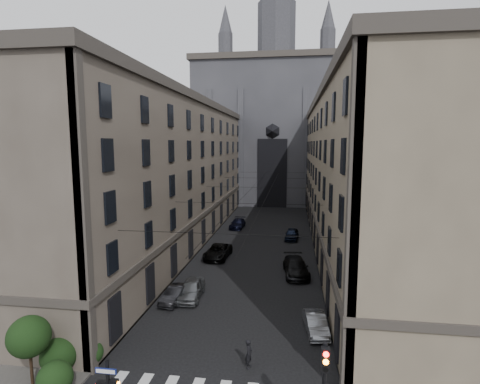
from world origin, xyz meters
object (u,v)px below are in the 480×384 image
at_px(car_right_near, 316,323).
at_px(car_right_midfar, 296,267).
at_px(car_left_near, 191,289).
at_px(car_right_far, 292,234).
at_px(car_left_midnear, 175,294).
at_px(car_left_far, 238,224).
at_px(car_right_midnear, 296,271).
at_px(pedestrian, 249,354).
at_px(gothic_tower, 275,123).
at_px(car_left_midfar, 218,252).

bearing_deg(car_right_near, car_right_midfar, 89.34).
distance_m(car_left_near, car_right_far, 22.66).
relative_size(car_left_midnear, car_right_near, 1.00).
bearing_deg(car_left_midnear, car_left_far, 94.80).
bearing_deg(car_left_far, car_right_near, -69.24).
bearing_deg(car_right_midfar, car_right_near, -90.54).
height_order(car_right_midnear, pedestrian, pedestrian).
bearing_deg(car_left_near, gothic_tower, 83.27).
xyz_separation_m(car_left_midfar, car_right_far, (8.40, 9.71, -0.02)).
distance_m(car_right_far, pedestrian, 30.34).
xyz_separation_m(car_left_midfar, car_right_midnear, (8.87, -4.92, -0.12)).
relative_size(car_right_midfar, pedestrian, 3.25).
distance_m(car_right_midfar, car_right_far, 14.10).
bearing_deg(car_left_midfar, car_right_far, 52.65).
relative_size(car_left_midnear, car_right_midfar, 0.69).
bearing_deg(car_right_far, car_left_midnear, -109.30).
height_order(car_left_near, car_left_midnear, car_left_near).
xyz_separation_m(car_left_far, car_right_near, (10.16, -31.25, -0.06)).
distance_m(car_right_near, car_right_midfar, 11.44).
distance_m(gothic_tower, car_right_midnear, 54.34).
bearing_deg(car_left_midnear, gothic_tower, 91.93).
xyz_separation_m(car_left_near, car_right_midfar, (8.86, 6.96, 0.04)).
xyz_separation_m(car_left_far, car_right_midnear, (8.87, -20.43, -0.07)).
height_order(car_left_midfar, car_left_far, car_left_midfar).
relative_size(car_left_midfar, car_right_midnear, 1.19).
distance_m(car_right_midfar, pedestrian, 16.40).
height_order(gothic_tower, car_right_near, gothic_tower).
height_order(gothic_tower, car_left_midfar, gothic_tower).
relative_size(car_left_near, car_right_midnear, 1.00).
bearing_deg(car_left_midfar, car_right_near, -53.68).
bearing_deg(pedestrian, car_left_near, 39.31).
height_order(car_left_near, pedestrian, pedestrian).
relative_size(car_right_midnear, pedestrian, 2.65).
bearing_deg(car_left_midnear, car_right_midnear, 43.32).
bearing_deg(car_right_midnear, car_left_far, 109.73).
distance_m(car_left_far, car_right_midnear, 22.27).
xyz_separation_m(car_left_far, car_right_far, (8.40, -5.79, 0.03)).
relative_size(car_left_near, car_right_far, 1.06).
bearing_deg(gothic_tower, car_right_far, -83.47).
height_order(gothic_tower, car_right_far, gothic_tower).
bearing_deg(car_right_midnear, car_left_midnear, -147.53).
relative_size(car_left_near, car_left_far, 0.94).
distance_m(car_right_near, pedestrian, 6.33).
bearing_deg(gothic_tower, car_left_far, -97.74).
bearing_deg(car_left_near, pedestrian, -59.34).
bearing_deg(car_right_midfar, car_left_near, -148.88).
xyz_separation_m(car_left_near, car_right_midnear, (8.87, 6.42, -0.14)).
distance_m(car_left_far, car_right_far, 10.20).
bearing_deg(car_left_far, car_left_midfar, -87.25).
bearing_deg(gothic_tower, pedestrian, -88.44).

